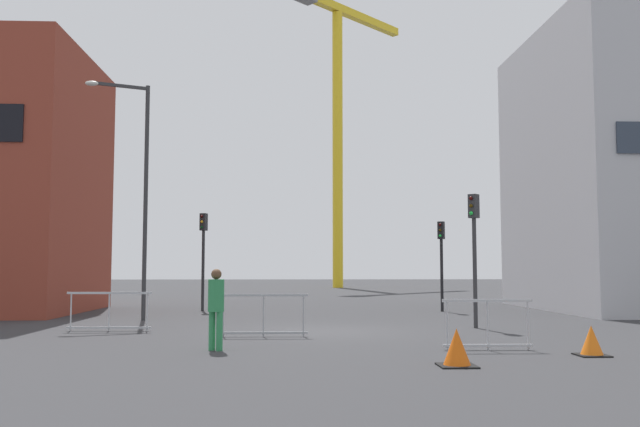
{
  "coord_description": "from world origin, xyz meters",
  "views": [
    {
      "loc": [
        -0.97,
        -18.77,
        1.76
      ],
      "look_at": [
        0.0,
        3.57,
        3.55
      ],
      "focal_mm": 37.91,
      "sensor_mm": 36.0,
      "label": 1
    }
  ],
  "objects": [
    {
      "name": "traffic_light_near",
      "position": [
        -4.53,
        8.89,
        2.66
      ],
      "size": [
        0.32,
        0.39,
        3.96
      ],
      "color": "#232326",
      "rests_on": "ground"
    },
    {
      "name": "traffic_cone_by_barrier",
      "position": [
        2.0,
        -6.71,
        0.31
      ],
      "size": [
        0.66,
        0.66,
        0.67
      ],
      "color": "black",
      "rests_on": "ground"
    },
    {
      "name": "safety_barrier_rear",
      "position": [
        3.23,
        -4.42,
        0.56
      ],
      "size": [
        1.93,
        0.09,
        1.08
      ],
      "color": "#B2B5BA",
      "rests_on": "ground"
    },
    {
      "name": "safety_barrier_right_run",
      "position": [
        -5.99,
        0.27,
        0.56
      ],
      "size": [
        2.36,
        0.21,
        1.08
      ],
      "color": "#B2B5BA",
      "rests_on": "ground"
    },
    {
      "name": "streetlamp_tall",
      "position": [
        -6.09,
        3.98,
        4.68
      ],
      "size": [
        1.98,
        0.88,
        7.94
      ],
      "color": "#2D2D30",
      "rests_on": "ground"
    },
    {
      "name": "traffic_cone_striped",
      "position": [
        5.03,
        -5.41,
        0.28
      ],
      "size": [
        0.6,
        0.6,
        0.6
      ],
      "color": "black",
      "rests_on": "ground"
    },
    {
      "name": "pedestrian_walking",
      "position": [
        -2.56,
        -4.22,
        1.0
      ],
      "size": [
        0.34,
        0.34,
        1.73
      ],
      "color": "#2D844C",
      "rests_on": "ground"
    },
    {
      "name": "safety_barrier_left_run",
      "position": [
        -1.66,
        -1.44,
        0.56
      ],
      "size": [
        2.26,
        0.09,
        1.08
      ],
      "color": "#9EA0A5",
      "rests_on": "ground"
    },
    {
      "name": "traffic_light_crosswalk",
      "position": [
        4.41,
        0.8,
        2.63
      ],
      "size": [
        0.37,
        0.37,
        3.91
      ],
      "color": "#2D2D30",
      "rests_on": "ground"
    },
    {
      "name": "traffic_light_verge",
      "position": [
        5.08,
        8.12,
        2.44
      ],
      "size": [
        0.34,
        0.39,
        3.6
      ],
      "color": "black",
      "rests_on": "ground"
    },
    {
      "name": "ground",
      "position": [
        0.0,
        0.0,
        0.0
      ],
      "size": [
        160.0,
        160.0,
        0.0
      ],
      "primitive_type": "plane",
      "color": "#333335"
    },
    {
      "name": "construction_crane",
      "position": [
        3.23,
        39.89,
        16.08
      ],
      "size": [
        10.42,
        10.24,
        25.43
      ],
      "color": "yellow",
      "rests_on": "ground"
    }
  ]
}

